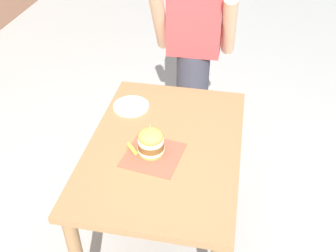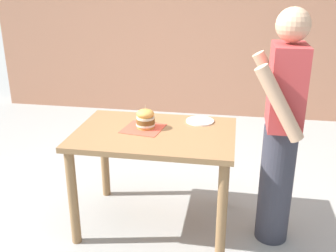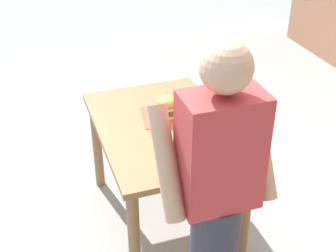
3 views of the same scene
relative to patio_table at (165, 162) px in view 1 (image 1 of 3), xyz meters
The scene contains 7 objects.
ground_plane 0.66m from the patio_table, ahead, with size 80.00×80.00×0.00m, color #9E9E99.
patio_table is the anchor object (origin of this frame).
serving_paper 0.17m from the patio_table, 113.28° to the right, with size 0.29×0.29×0.00m, color #D64C38.
sandwich 0.23m from the patio_table, 124.35° to the right, with size 0.14×0.14×0.18m.
pickle_spear 0.23m from the patio_table, 151.42° to the right, with size 0.02×0.02×0.09m, color #8EA83D.
side_plate_with_forks 0.43m from the patio_table, 131.25° to the left, with size 0.22×0.22×0.02m.
diner_across_table 0.93m from the patio_table, 87.97° to the left, with size 0.55×0.35×1.69m.
Camera 1 is at (0.32, -1.59, 2.17)m, focal length 42.00 mm.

